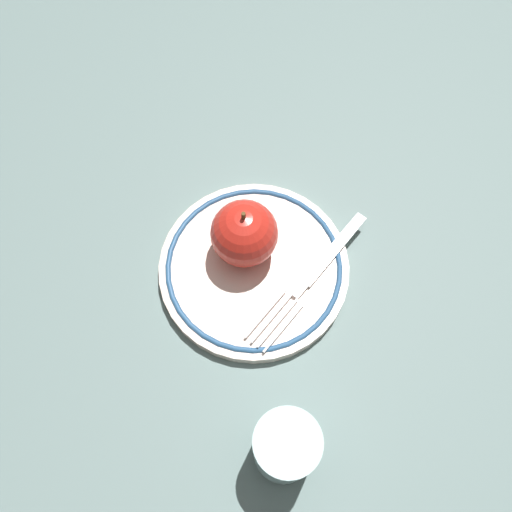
{
  "coord_description": "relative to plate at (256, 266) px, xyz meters",
  "views": [
    {
      "loc": [
        -0.17,
        0.17,
        0.58
      ],
      "look_at": [
        -0.0,
        -0.0,
        0.04
      ],
      "focal_mm": 40.0,
      "sensor_mm": 36.0,
      "label": 1
    }
  ],
  "objects": [
    {
      "name": "drinking_glass",
      "position": [
        -0.15,
        0.12,
        0.03
      ],
      "size": [
        0.06,
        0.06,
        0.09
      ],
      "primitive_type": "cylinder",
      "color": "silver",
      "rests_on": "ground_plane"
    },
    {
      "name": "ground_plane",
      "position": [
        0.0,
        0.0,
        -0.01
      ],
      "size": [
        2.0,
        2.0,
        0.0
      ],
      "primitive_type": "plane",
      "color": "slate"
    },
    {
      "name": "fork",
      "position": [
        -0.05,
        -0.04,
        0.01
      ],
      "size": [
        0.04,
        0.19,
        0.0
      ],
      "rotation": [
        0.0,
        0.0,
        1.67
      ],
      "color": "silver",
      "rests_on": "plate"
    },
    {
      "name": "apple_red_whole",
      "position": [
        0.02,
        -0.0,
        0.04
      ],
      "size": [
        0.07,
        0.07,
        0.08
      ],
      "color": "red",
      "rests_on": "plate"
    },
    {
      "name": "plate",
      "position": [
        0.0,
        0.0,
        0.0
      ],
      "size": [
        0.21,
        0.21,
        0.02
      ],
      "color": "beige",
      "rests_on": "ground_plane"
    }
  ]
}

